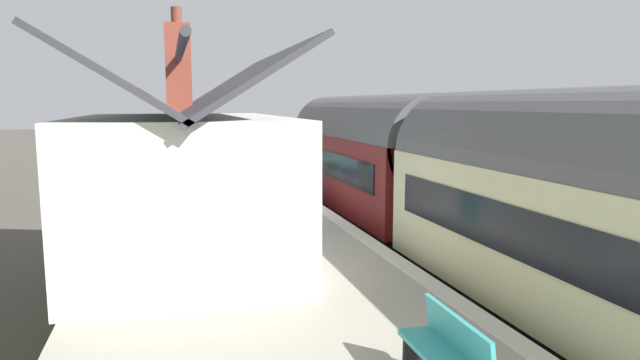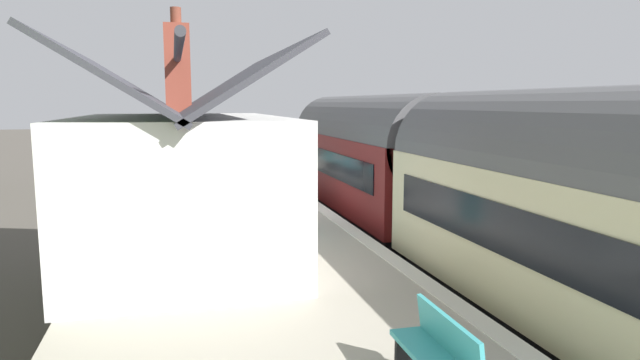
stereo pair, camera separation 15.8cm
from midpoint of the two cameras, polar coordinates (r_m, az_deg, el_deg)
The scene contains 17 objects.
ground_plane at distance 16.82m, azimuth 4.35°, elevation -6.10°, with size 160.00×160.00×0.00m, color #4C473F.
platform at distance 15.88m, azimuth -9.58°, elevation -5.19°, with size 32.00×6.07×1.00m, color #A39B8C.
platform_edge_coping at distance 16.27m, azimuth 0.45°, elevation -2.94°, with size 32.00×0.36×0.02m, color beige.
rail_near at distance 17.39m, azimuth 9.43°, elevation -5.48°, with size 52.00×0.08×0.14m, color gray.
rail_far at distance 16.87m, azimuth 4.93°, elevation -5.83°, with size 52.00×0.08×0.14m, color gray.
train at distance 13.93m, azimuth 12.15°, elevation 0.11°, with size 19.87×2.73×4.32m.
station_building at distance 11.70m, azimuth -13.59°, elevation 0.08°, with size 7.31×4.24×5.18m.
bench_near_building at distance 19.13m, azimuth -7.45°, elevation 0.05°, with size 1.41×0.46×0.88m.
bench_mid_platform at distance 22.05m, azimuth -7.83°, elevation 1.08°, with size 1.40×0.44×0.88m.
bench_platform_end at distance 6.21m, azimuth 12.72°, elevation -17.01°, with size 1.41×0.45×0.88m.
bench_by_lamp at distance 24.62m, azimuth -8.33°, elevation 1.78°, with size 1.42×0.50×0.88m.
planter_bench_right at distance 26.45m, azimuth -12.44°, elevation 2.02°, with size 0.50×0.50×0.87m.
planter_under_sign at distance 17.52m, azimuth -6.15°, elevation -1.34°, with size 1.00×0.32×0.56m.
planter_by_door at distance 23.66m, azimuth -14.52°, elevation 1.00°, with size 0.40×0.40×0.62m.
planter_edge_near at distance 24.23m, azimuth -15.85°, elevation 0.95°, with size 0.83×0.32×0.55m.
planter_edge_far at distance 19.35m, azimuth -16.19°, elevation -0.20°, with size 0.51×0.51×0.83m.
station_sign_board at distance 17.26m, azimuth -2.07°, elevation 1.64°, with size 0.96×0.06×1.57m.
Camera 2 is at (-15.43, 5.30, 4.07)m, focal length 31.12 mm.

